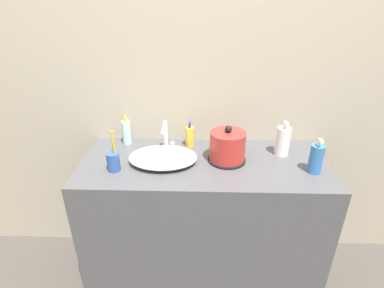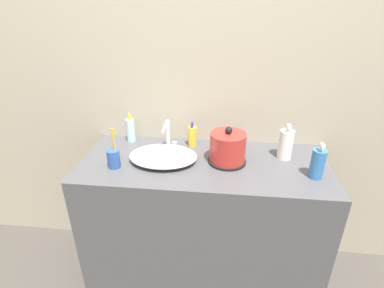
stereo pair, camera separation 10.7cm
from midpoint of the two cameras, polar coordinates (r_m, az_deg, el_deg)
name	(u,v)px [view 2 (the right image)]	position (r m, az deg, el deg)	size (l,w,h in m)	color
wall_back	(210,53)	(1.66, 5.36, 16.78)	(6.00, 0.04, 2.60)	#ADA38E
vanity_counter	(203,222)	(1.79, 3.88, -14.71)	(1.28, 0.54, 0.80)	#4C4C51
sink_basin	(163,156)	(1.54, -3.54, -2.35)	(0.35, 0.26, 0.06)	white
faucet	(168,134)	(1.63, -2.65, 1.87)	(0.06, 0.14, 0.17)	silver
electric_kettle	(228,149)	(1.53, 8.81, -0.97)	(0.20, 0.20, 0.20)	black
toothbrush_cup	(114,158)	(1.52, -12.75, -2.66)	(0.06, 0.06, 0.21)	#2D519E
lotion_bottle	(318,164)	(1.52, 24.70, -3.44)	(0.06, 0.06, 0.18)	#3370B7
shampoo_bottle	(286,144)	(1.64, 19.22, -0.06)	(0.07, 0.07, 0.19)	white
mouthwash_bottle	(131,130)	(1.76, -9.92, 2.68)	(0.05, 0.05, 0.18)	silver
hand_cream_bottle	(192,136)	(1.69, 1.88, 1.46)	(0.05, 0.05, 0.15)	gold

